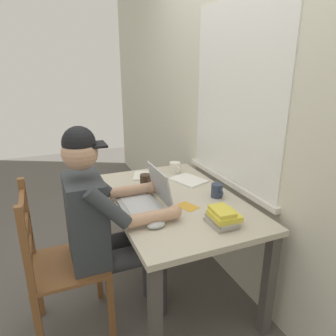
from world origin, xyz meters
name	(u,v)px	position (x,y,z in m)	size (l,w,h in m)	color
ground_plane	(173,287)	(0.00, 0.00, 0.00)	(8.00, 8.00, 0.00)	#56514C
back_wall	(241,104)	(0.00, 0.48, 1.30)	(6.00, 0.08, 2.60)	beige
desk	(173,211)	(0.00, 0.00, 0.62)	(1.25, 0.79, 0.71)	#BCB29E
seated_person	(105,221)	(0.09, -0.47, 0.69)	(0.50, 0.60, 1.25)	#33383D
wooden_chair	(58,265)	(0.09, -0.75, 0.46)	(0.42, 0.42, 0.94)	brown
laptop	(147,197)	(0.05, -0.19, 0.77)	(0.33, 0.28, 0.23)	#ADAFB2
computer_mouse	(156,225)	(0.33, -0.24, 0.73)	(0.06, 0.10, 0.03)	#ADAFB2
coffee_mug_white	(175,168)	(-0.43, 0.20, 0.76)	(0.12, 0.09, 0.09)	silver
coffee_mug_dark	(146,182)	(-0.22, -0.12, 0.76)	(0.12, 0.08, 0.10)	#38281E
coffee_mug_spare	(217,191)	(0.10, 0.27, 0.76)	(0.11, 0.07, 0.09)	#2D384C
book_stack_main	(223,217)	(0.43, 0.10, 0.76)	(0.19, 0.16, 0.09)	gray
paper_pile_near_laptop	(146,176)	(-0.45, -0.03, 0.72)	(0.20, 0.19, 0.01)	silver
paper_pile_back_corner	(188,180)	(-0.24, 0.22, 0.72)	(0.25, 0.19, 0.01)	white
landscape_photo_print	(188,206)	(0.16, 0.03, 0.71)	(0.13, 0.09, 0.00)	gold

